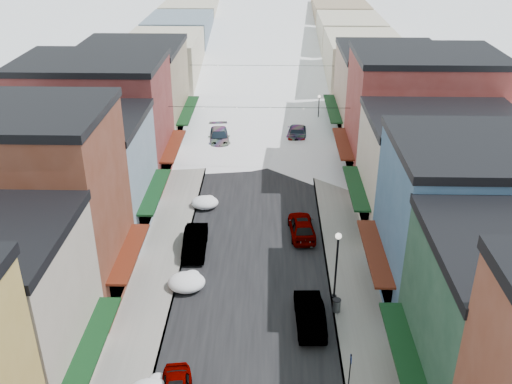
# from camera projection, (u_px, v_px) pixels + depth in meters

# --- Properties ---
(road) EXTENTS (10.00, 160.00, 0.01)m
(road) POSITION_uv_depth(u_px,v_px,m) (262.00, 104.00, 71.76)
(road) COLOR black
(road) RESTS_ON ground
(sidewalk_left) EXTENTS (3.20, 160.00, 0.15)m
(sidewalk_left) POSITION_uv_depth(u_px,v_px,m) (210.00, 103.00, 71.88)
(sidewalk_left) COLOR gray
(sidewalk_left) RESTS_ON ground
(sidewalk_right) EXTENTS (3.20, 160.00, 0.15)m
(sidewalk_right) POSITION_uv_depth(u_px,v_px,m) (315.00, 104.00, 71.57)
(sidewalk_right) COLOR gray
(sidewalk_right) RESTS_ON ground
(curb_left) EXTENTS (0.10, 160.00, 0.15)m
(curb_left) POSITION_uv_depth(u_px,v_px,m) (222.00, 103.00, 71.85)
(curb_left) COLOR slate
(curb_left) RESTS_ON ground
(curb_right) EXTENTS (0.10, 160.00, 0.15)m
(curb_right) POSITION_uv_depth(u_px,v_px,m) (302.00, 104.00, 71.61)
(curb_right) COLOR slate
(curb_right) RESTS_ON ground
(bldg_l_brick_near) EXTENTS (12.30, 8.20, 12.50)m
(bldg_l_brick_near) POSITION_uv_depth(u_px,v_px,m) (23.00, 208.00, 34.00)
(bldg_l_brick_near) COLOR brown
(bldg_l_brick_near) RESTS_ON ground
(bldg_l_grayblue) EXTENTS (11.30, 9.20, 9.00)m
(bldg_l_grayblue) POSITION_uv_depth(u_px,v_px,m) (79.00, 174.00, 42.36)
(bldg_l_grayblue) COLOR gray
(bldg_l_grayblue) RESTS_ON ground
(bldg_l_brick_far) EXTENTS (13.30, 9.20, 11.00)m
(bldg_l_brick_far) POSITION_uv_depth(u_px,v_px,m) (97.00, 121.00, 49.97)
(bldg_l_brick_far) COLOR maroon
(bldg_l_brick_far) RESTS_ON ground
(bldg_l_tan) EXTENTS (11.30, 11.20, 10.00)m
(bldg_l_tan) POSITION_uv_depth(u_px,v_px,m) (134.00, 93.00, 59.10)
(bldg_l_tan) COLOR #8C785B
(bldg_l_tan) RESTS_ON ground
(bldg_r_blue) EXTENTS (11.30, 9.20, 10.50)m
(bldg_r_blue) POSITION_uv_depth(u_px,v_px,m) (471.00, 224.00, 34.27)
(bldg_r_blue) COLOR #385A7F
(bldg_r_blue) RESTS_ON ground
(bldg_r_cream) EXTENTS (12.30, 9.20, 9.00)m
(bldg_r_cream) POSITION_uv_depth(u_px,v_px,m) (439.00, 173.00, 42.63)
(bldg_r_cream) COLOR beige
(bldg_r_cream) RESTS_ON ground
(bldg_r_brick_far) EXTENTS (13.30, 9.20, 11.50)m
(bldg_r_brick_far) POSITION_uv_depth(u_px,v_px,m) (420.00, 117.00, 50.09)
(bldg_r_brick_far) COLOR maroon
(bldg_r_brick_far) RESTS_ON ground
(bldg_r_tan) EXTENTS (11.30, 11.20, 9.50)m
(bldg_r_tan) POSITION_uv_depth(u_px,v_px,m) (387.00, 94.00, 59.49)
(bldg_r_tan) COLOR #A3806B
(bldg_r_tan) RESTS_ON ground
(distant_blocks) EXTENTS (34.00, 55.00, 8.00)m
(distant_blocks) POSITION_uv_depth(u_px,v_px,m) (265.00, 35.00, 90.50)
(distant_blocks) COLOR gray
(distant_blocks) RESTS_ON ground
(overhead_cables) EXTENTS (16.40, 15.04, 0.04)m
(overhead_cables) POSITION_uv_depth(u_px,v_px,m) (261.00, 84.00, 57.81)
(overhead_cables) COLOR black
(overhead_cables) RESTS_ON ground
(car_dark_hatch) EXTENTS (1.74, 4.60, 1.50)m
(car_dark_hatch) POSITION_uv_depth(u_px,v_px,m) (195.00, 242.00, 40.99)
(car_dark_hatch) COLOR black
(car_dark_hatch) RESTS_ON ground
(car_silver_wagon) EXTENTS (2.83, 5.70, 1.59)m
(car_silver_wagon) POSITION_uv_depth(u_px,v_px,m) (219.00, 137.00, 59.45)
(car_silver_wagon) COLOR #9A9CA2
(car_silver_wagon) RESTS_ON ground
(car_green_sedan) EXTENTS (1.80, 4.70, 1.53)m
(car_green_sedan) POSITION_uv_depth(u_px,v_px,m) (310.00, 313.00, 33.77)
(car_green_sedan) COLOR black
(car_green_sedan) RESTS_ON ground
(car_gray_suv) EXTENTS (2.15, 4.65, 1.54)m
(car_gray_suv) POSITION_uv_depth(u_px,v_px,m) (302.00, 226.00, 42.96)
(car_gray_suv) COLOR #919499
(car_gray_suv) RESTS_ON ground
(car_black_sedan) EXTENTS (2.71, 5.66, 1.59)m
(car_black_sedan) POSITION_uv_depth(u_px,v_px,m) (298.00, 132.00, 60.81)
(car_black_sedan) COLOR black
(car_black_sedan) RESTS_ON ground
(car_lane_silver) EXTENTS (2.13, 4.43, 1.46)m
(car_lane_silver) POSITION_uv_depth(u_px,v_px,m) (247.00, 117.00, 65.13)
(car_lane_silver) COLOR #A0A4A8
(car_lane_silver) RESTS_ON ground
(car_lane_white) EXTENTS (3.22, 5.90, 1.57)m
(car_lane_white) POSITION_uv_depth(u_px,v_px,m) (268.00, 83.00, 77.55)
(car_lane_white) COLOR silver
(car_lane_white) RESTS_ON ground
(parking_sign) EXTENTS (0.06, 0.31, 2.26)m
(parking_sign) POSITION_uv_depth(u_px,v_px,m) (350.00, 369.00, 28.78)
(parking_sign) COLOR black
(parking_sign) RESTS_ON sidewalk_right
(trash_can) EXTENTS (0.52, 0.52, 0.88)m
(trash_can) POSITION_uv_depth(u_px,v_px,m) (337.00, 305.00, 34.73)
(trash_can) COLOR #545658
(trash_can) RESTS_ON sidewalk_right
(streetlamp_near) EXTENTS (0.39, 0.39, 4.71)m
(streetlamp_near) POSITION_uv_depth(u_px,v_px,m) (337.00, 258.00, 34.87)
(streetlamp_near) COLOR black
(streetlamp_near) RESTS_ON sidewalk_right
(streetlamp_far) EXTENTS (0.33, 0.33, 3.92)m
(streetlamp_far) POSITION_uv_depth(u_px,v_px,m) (319.00, 108.00, 62.25)
(streetlamp_far) COLOR black
(streetlamp_far) RESTS_ON sidewalk_right
(snow_pile_mid) EXTENTS (2.45, 2.71, 1.04)m
(snow_pile_mid) POSITION_uv_depth(u_px,v_px,m) (187.00, 282.00, 37.09)
(snow_pile_mid) COLOR white
(snow_pile_mid) RESTS_ON ground
(snow_pile_far) EXTENTS (2.24, 2.58, 0.95)m
(snow_pile_far) POSITION_uv_depth(u_px,v_px,m) (205.00, 202.00, 47.11)
(snow_pile_far) COLOR white
(snow_pile_far) RESTS_ON ground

